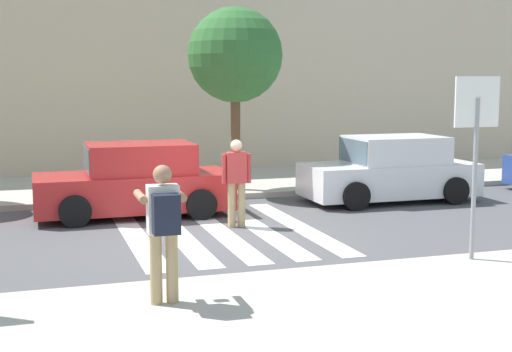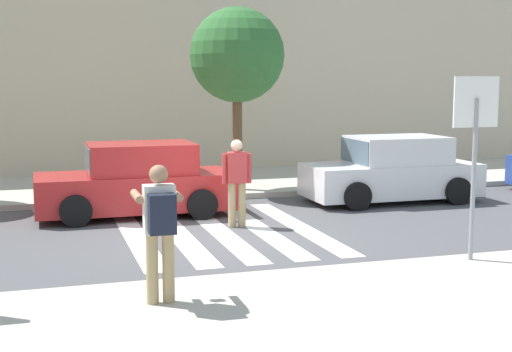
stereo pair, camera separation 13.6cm
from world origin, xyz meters
TOP-DOWN VIEW (x-y plane):
  - ground_plane at (0.00, 0.00)m, footprint 120.00×120.00m
  - sidewalk_near at (0.00, -6.20)m, footprint 60.00×6.00m
  - sidewalk_far at (0.00, 6.00)m, footprint 60.00×4.80m
  - building_facade_far at (0.00, 10.40)m, footprint 56.00×4.00m
  - crosswalk_stripe_0 at (-1.60, 0.20)m, footprint 0.44×5.20m
  - crosswalk_stripe_1 at (-0.80, 0.20)m, footprint 0.44×5.20m
  - crosswalk_stripe_2 at (0.00, 0.20)m, footprint 0.44×5.20m
  - crosswalk_stripe_3 at (0.80, 0.20)m, footprint 0.44×5.20m
  - crosswalk_stripe_4 at (1.60, 0.20)m, footprint 0.44×5.20m
  - stop_sign at (3.03, -3.51)m, footprint 0.76×0.08m
  - photographer_with_backpack at (-1.88, -4.28)m, footprint 0.59×0.84m
  - pedestrian_crossing at (0.43, 0.53)m, footprint 0.58×0.28m
  - parked_car_red at (-1.29, 2.30)m, footprint 4.10×1.92m
  - parked_car_white at (4.76, 2.30)m, footprint 4.10×1.92m
  - street_tree_center at (1.50, 4.32)m, footprint 2.34×2.34m

SIDE VIEW (x-z plane):
  - ground_plane at x=0.00m, z-range 0.00..0.00m
  - crosswalk_stripe_0 at x=-1.60m, z-range 0.00..0.01m
  - crosswalk_stripe_1 at x=-0.80m, z-range 0.00..0.01m
  - crosswalk_stripe_2 at x=0.00m, z-range 0.00..0.01m
  - crosswalk_stripe_3 at x=0.80m, z-range 0.00..0.01m
  - crosswalk_stripe_4 at x=1.60m, z-range 0.00..0.01m
  - sidewalk_near at x=0.00m, z-range 0.00..0.14m
  - sidewalk_far at x=0.00m, z-range 0.00..0.14m
  - parked_car_red at x=-1.29m, z-range -0.05..1.50m
  - parked_car_white at x=4.76m, z-range -0.05..1.50m
  - pedestrian_crossing at x=0.43m, z-range 0.11..1.84m
  - photographer_with_backpack at x=-1.88m, z-range 0.31..2.03m
  - stop_sign at x=3.03m, z-range 0.78..3.58m
  - building_facade_far at x=0.00m, z-range 0.00..6.71m
  - street_tree_center at x=1.50m, z-range 1.20..5.71m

